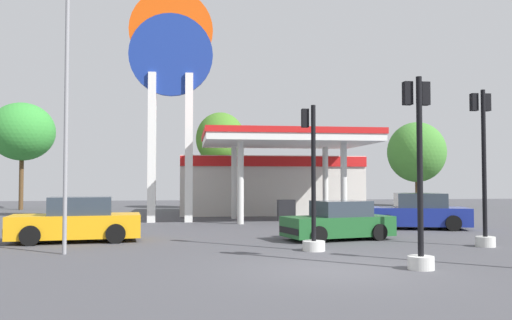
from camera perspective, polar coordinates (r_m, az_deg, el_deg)
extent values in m
plane|color=#47474C|center=(12.97, 8.52, -11.63)|extent=(90.00, 90.00, 0.00)
cube|color=beige|center=(34.80, 1.19, -2.73)|extent=(11.24, 6.53, 3.62)
cube|color=red|center=(31.55, 2.09, -0.14)|extent=(11.24, 0.12, 0.60)
cube|color=white|center=(28.15, 3.25, 2.02)|extent=(8.69, 6.51, 0.35)
cube|color=red|center=(28.18, 3.25, 2.68)|extent=(8.79, 6.61, 0.30)
cylinder|color=silver|center=(25.93, -1.68, -2.46)|extent=(0.32, 0.32, 4.03)
cylinder|color=silver|center=(26.95, 9.42, -2.42)|extent=(0.32, 0.32, 4.03)
cylinder|color=silver|center=(29.50, -2.37, -2.43)|extent=(0.32, 0.32, 4.03)
cylinder|color=silver|center=(30.40, 7.48, -2.41)|extent=(0.32, 0.32, 4.03)
cube|color=#4C4C51|center=(28.12, 3.27, -5.42)|extent=(0.90, 0.60, 1.10)
cube|color=white|center=(27.52, -11.14, 1.36)|extent=(0.40, 0.56, 7.65)
cube|color=white|center=(27.45, -7.23, 1.35)|extent=(0.40, 0.56, 7.65)
cylinder|color=navy|center=(28.17, -9.13, 11.13)|extent=(4.30, 0.22, 4.30)
cylinder|color=#EA4C0C|center=(28.52, -9.11, 13.65)|extent=(4.30, 0.22, 4.30)
cube|color=white|center=(28.39, -9.12, 12.37)|extent=(3.96, 0.08, 0.77)
cylinder|color=black|center=(18.14, 6.75, -7.99)|extent=(0.62, 0.34, 0.59)
cylinder|color=black|center=(19.55, 4.53, -7.58)|extent=(0.62, 0.34, 0.59)
cylinder|color=black|center=(19.39, 13.09, -7.57)|extent=(0.62, 0.34, 0.59)
cylinder|color=black|center=(20.72, 10.58, -7.25)|extent=(0.62, 0.34, 0.59)
cube|color=#1E5928|center=(19.40, 8.79, -7.03)|extent=(4.16, 2.52, 0.70)
cube|color=#2D3842|center=(19.43, 9.14, -5.22)|extent=(2.14, 1.85, 0.59)
cube|color=black|center=(18.53, 3.65, -7.59)|extent=(0.48, 1.53, 0.22)
cylinder|color=black|center=(23.42, 13.96, -6.54)|extent=(0.70, 0.39, 0.66)
cylinder|color=black|center=(25.19, 13.51, -6.24)|extent=(0.70, 0.39, 0.66)
cylinder|color=black|center=(23.86, 20.46, -6.39)|extent=(0.70, 0.39, 0.66)
cylinder|color=black|center=(25.60, 19.57, -6.10)|extent=(0.70, 0.39, 0.66)
cube|color=navy|center=(24.47, 16.89, -5.82)|extent=(4.68, 2.89, 0.79)
cube|color=#2D3842|center=(24.46, 17.23, -4.21)|extent=(2.42, 2.10, 0.66)
cube|color=black|center=(24.22, 11.86, -6.17)|extent=(0.57, 1.71, 0.25)
cylinder|color=black|center=(18.88, -23.13, -7.50)|extent=(0.68, 0.31, 0.66)
cylinder|color=black|center=(20.63, -22.38, -7.04)|extent=(0.68, 0.31, 0.66)
cylinder|color=black|center=(18.67, -14.87, -7.66)|extent=(0.68, 0.31, 0.66)
cylinder|color=black|center=(20.44, -14.83, -7.18)|extent=(0.68, 0.31, 0.66)
cube|color=orange|center=(19.59, -18.81, -6.72)|extent=(4.53, 2.34, 0.79)
cube|color=#2D3842|center=(19.54, -18.33, -4.74)|extent=(2.25, 1.85, 0.66)
cube|color=black|center=(19.88, -24.99, -6.89)|extent=(0.34, 1.73, 0.25)
cylinder|color=silver|center=(18.71, 23.45, -8.06)|extent=(0.61, 0.61, 0.32)
cylinder|color=black|center=(18.61, 23.33, -0.28)|extent=(0.14, 0.14, 4.75)
cube|color=black|center=(18.81, 22.41, 5.77)|extent=(0.21, 0.20, 0.57)
sphere|color=red|center=(18.94, 22.21, 6.26)|extent=(0.15, 0.15, 0.15)
sphere|color=#D89E0C|center=(18.91, 22.22, 5.72)|extent=(0.15, 0.15, 0.15)
sphere|color=green|center=(18.89, 22.23, 5.18)|extent=(0.15, 0.15, 0.15)
cube|color=black|center=(19.03, 23.56, 5.70)|extent=(0.21, 0.20, 0.57)
sphere|color=red|center=(19.16, 23.36, 6.19)|extent=(0.15, 0.15, 0.15)
sphere|color=#D89E0C|center=(19.13, 23.37, 5.65)|extent=(0.15, 0.15, 0.15)
sphere|color=green|center=(19.11, 23.38, 5.12)|extent=(0.15, 0.15, 0.15)
cylinder|color=silver|center=(13.47, 17.33, -10.52)|extent=(0.62, 0.62, 0.32)
cylinder|color=black|center=(13.33, 17.21, -0.60)|extent=(0.14, 0.14, 4.32)
cube|color=black|center=(13.55, 15.99, 6.91)|extent=(0.21, 0.20, 0.57)
sphere|color=red|center=(13.69, 15.78, 7.58)|extent=(0.15, 0.15, 0.15)
sphere|color=#D89E0C|center=(13.66, 15.79, 6.83)|extent=(0.15, 0.15, 0.15)
sphere|color=green|center=(13.64, 15.80, 6.09)|extent=(0.15, 0.15, 0.15)
cube|color=black|center=(13.73, 17.69, 6.81)|extent=(0.21, 0.20, 0.57)
sphere|color=red|center=(13.87, 17.47, 7.47)|extent=(0.15, 0.15, 0.15)
sphere|color=#D89E0C|center=(13.84, 17.47, 6.74)|extent=(0.15, 0.15, 0.15)
sphere|color=green|center=(13.82, 17.48, 6.00)|extent=(0.15, 0.15, 0.15)
cylinder|color=silver|center=(16.29, 6.24, -9.17)|extent=(0.68, 0.68, 0.30)
cylinder|color=black|center=(16.17, 6.20, -1.37)|extent=(0.14, 0.14, 4.13)
cube|color=black|center=(16.39, 5.30, 4.50)|extent=(0.21, 0.20, 0.57)
sphere|color=red|center=(16.53, 5.20, 5.07)|extent=(0.15, 0.15, 0.15)
sphere|color=#D89E0C|center=(16.51, 5.21, 4.45)|extent=(0.15, 0.15, 0.15)
sphere|color=green|center=(16.49, 5.21, 3.83)|extent=(0.15, 0.15, 0.15)
cylinder|color=brown|center=(42.19, -23.94, -2.23)|extent=(0.31, 0.31, 3.95)
ellipsoid|color=green|center=(42.34, -23.86, 2.81)|extent=(4.65, 4.65, 4.24)
cylinder|color=brown|center=(39.63, -3.86, -2.48)|extent=(0.35, 0.35, 3.88)
ellipsoid|color=#447B26|center=(39.75, -3.85, 2.30)|extent=(3.66, 3.66, 3.94)
cylinder|color=brown|center=(45.79, 16.93, -3.10)|extent=(0.29, 0.29, 2.69)
ellipsoid|color=#428431|center=(45.84, 16.89, 0.82)|extent=(4.77, 4.77, 4.97)
cylinder|color=gray|center=(16.39, -19.76, 3.83)|extent=(0.12, 0.12, 7.63)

